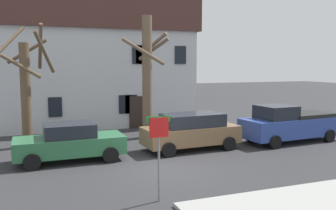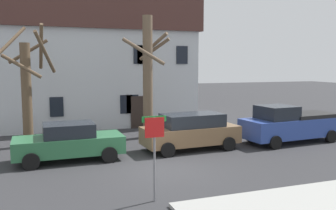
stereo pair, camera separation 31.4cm
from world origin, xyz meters
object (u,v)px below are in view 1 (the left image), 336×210
at_px(tree_bare_near, 26,85).
at_px(tree_bare_mid, 147,74).
at_px(street_sign_pole, 159,142).
at_px(car_green_sedan, 70,142).
at_px(building_main, 86,61).
at_px(pickup_truck_blue, 289,124).
at_px(car_brown_wagon, 191,131).

distance_m(tree_bare_near, tree_bare_mid, 6.41).
xyz_separation_m(tree_bare_near, street_sign_pole, (3.73, -9.36, -1.27)).
bearing_deg(car_green_sedan, tree_bare_mid, 38.28).
bearing_deg(car_green_sedan, building_main, 78.06).
bearing_deg(tree_bare_mid, street_sign_pole, -105.61).
height_order(tree_bare_near, car_green_sedan, tree_bare_near).
relative_size(tree_bare_near, car_green_sedan, 1.33).
relative_size(building_main, pickup_truck_blue, 2.56).
bearing_deg(street_sign_pole, tree_bare_near, 111.75).
height_order(building_main, car_green_sedan, building_main).
xyz_separation_m(tree_bare_near, pickup_truck_blue, (13.16, -3.71, -2.14)).
xyz_separation_m(tree_bare_mid, street_sign_pole, (-2.65, -9.49, -1.76)).
height_order(tree_bare_near, street_sign_pole, tree_bare_near).
bearing_deg(tree_bare_near, tree_bare_mid, 1.23).
height_order(pickup_truck_blue, street_sign_pole, street_sign_pole).
relative_size(building_main, tree_bare_mid, 2.10).
relative_size(car_green_sedan, pickup_truck_blue, 0.82).
xyz_separation_m(building_main, street_sign_pole, (-0.27, -16.77, -2.53)).
bearing_deg(tree_bare_mid, building_main, 108.12).
bearing_deg(building_main, tree_bare_near, -118.38).
xyz_separation_m(car_green_sedan, street_sign_pole, (2.05, -5.78, 1.02)).
relative_size(tree_bare_near, tree_bare_mid, 0.90).
bearing_deg(pickup_truck_blue, street_sign_pole, -149.09).
height_order(building_main, tree_bare_near, building_main).
relative_size(tree_bare_near, car_brown_wagon, 1.28).
height_order(tree_bare_mid, pickup_truck_blue, tree_bare_mid).
bearing_deg(street_sign_pole, car_green_sedan, 109.54).
relative_size(tree_bare_near, pickup_truck_blue, 1.09).
xyz_separation_m(building_main, car_green_sedan, (-2.32, -10.99, -3.55)).
distance_m(building_main, car_brown_wagon, 11.94).
xyz_separation_m(tree_bare_near, car_brown_wagon, (7.47, -3.48, -2.19)).
xyz_separation_m(pickup_truck_blue, street_sign_pole, (-9.43, -5.64, 0.87)).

